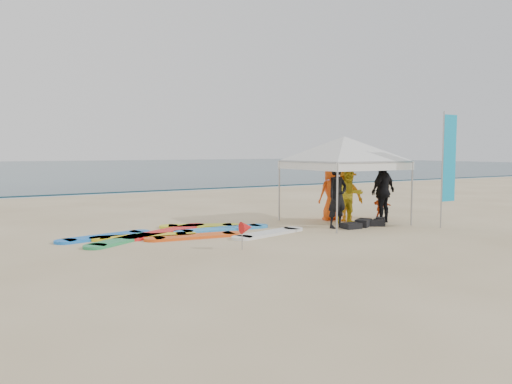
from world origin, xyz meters
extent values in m
plane|color=beige|center=(0.00, 0.00, 0.00)|extent=(120.00, 120.00, 0.00)
cube|color=#0C2633|center=(0.00, 60.00, 0.04)|extent=(160.00, 84.00, 0.08)
cube|color=silver|center=(0.00, 18.20, 0.00)|extent=(160.00, 1.20, 0.01)
imported|color=black|center=(2.69, 2.96, 0.93)|extent=(0.72, 0.51, 1.86)
imported|color=yellow|center=(3.54, 3.39, 0.90)|extent=(1.00, 0.85, 1.79)
imported|color=orange|center=(3.88, 3.93, 0.85)|extent=(1.25, 0.97, 1.71)
imported|color=black|center=(4.63, 3.10, 0.98)|extent=(1.22, 0.72, 1.95)
imported|color=#F95616|center=(3.62, 4.35, 0.88)|extent=(0.92, 0.66, 1.77)
imported|color=#C84211|center=(5.31, 3.89, 0.43)|extent=(0.30, 0.81, 0.85)
cylinder|color=#A5A5A8|center=(2.08, 5.10, 0.96)|extent=(0.05, 0.05, 1.92)
cylinder|color=#A5A5A8|center=(4.95, 5.10, 0.96)|extent=(0.05, 0.05, 1.92)
cylinder|color=#A5A5A8|center=(2.08, 2.23, 0.96)|extent=(0.05, 0.05, 1.92)
cylinder|color=#A5A5A8|center=(4.95, 2.23, 0.96)|extent=(0.05, 0.05, 1.92)
cube|color=white|center=(3.52, 2.23, 1.80)|extent=(2.97, 0.02, 0.24)
cube|color=white|center=(3.52, 5.10, 1.80)|extent=(2.97, 0.02, 0.24)
cube|color=white|center=(2.08, 3.66, 1.80)|extent=(0.02, 2.97, 0.24)
cube|color=white|center=(4.95, 3.66, 1.80)|extent=(0.02, 2.97, 0.24)
pyramid|color=white|center=(3.52, 3.66, 2.68)|extent=(4.06, 4.06, 0.77)
cylinder|color=#A5A5A8|center=(5.28, 1.42, 1.69)|extent=(0.04, 0.04, 3.37)
cube|color=#0C99CF|center=(5.56, 1.42, 2.02)|extent=(0.53, 0.03, 2.50)
cylinder|color=#A5A5A8|center=(-1.22, 1.56, 0.30)|extent=(0.02, 0.02, 0.60)
cone|color=red|center=(-1.10, 1.56, 0.50)|extent=(0.28, 0.28, 0.28)
cube|color=black|center=(3.55, 2.78, 0.11)|extent=(0.67, 0.59, 0.22)
cube|color=black|center=(3.95, 2.66, 0.09)|extent=(0.55, 0.48, 0.18)
cube|color=black|center=(2.98, 2.66, 0.08)|extent=(0.52, 0.43, 0.16)
cube|color=black|center=(4.37, 2.93, 0.10)|extent=(0.44, 0.43, 0.20)
cube|color=#F85614|center=(-1.54, 3.54, 0.04)|extent=(2.13, 0.79, 0.07)
cube|color=yellow|center=(-0.69, 5.09, 0.04)|extent=(1.90, 1.24, 0.07)
cube|color=#289252|center=(-3.38, 3.89, 0.04)|extent=(1.70, 1.36, 0.07)
cube|color=white|center=(0.38, 2.98, 0.04)|extent=(2.08, 1.04, 0.07)
cube|color=yellow|center=(-2.67, 4.18, 0.04)|extent=(2.24, 1.03, 0.07)
cube|color=#2B91E8|center=(-0.37, 4.26, 0.04)|extent=(2.35, 0.60, 0.07)
cube|color=blue|center=(-3.56, 4.68, 0.04)|extent=(2.10, 0.97, 0.07)
cube|color=red|center=(-1.89, 4.65, 0.04)|extent=(2.49, 1.67, 0.07)
camera|label=1|loc=(-6.60, -8.25, 2.25)|focal=35.00mm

